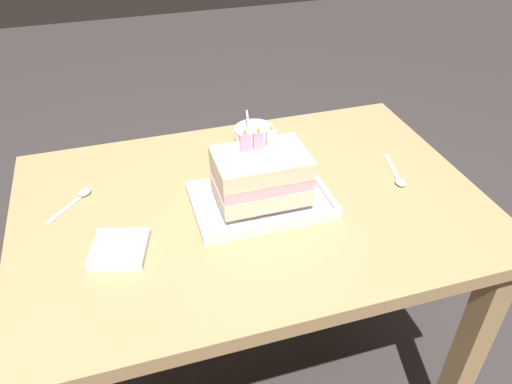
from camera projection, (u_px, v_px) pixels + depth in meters
name	position (u px, v px, depth m)	size (l,w,h in m)	color
ground_plane	(252.00, 383.00, 1.62)	(8.00, 8.00, 0.00)	#383333
dining_table	(251.00, 238.00, 1.25)	(1.09, 0.74, 0.75)	tan
foil_tray	(261.00, 201.00, 1.17)	(0.32, 0.21, 0.02)	silver
birthday_cake	(261.00, 175.00, 1.12)	(0.21, 0.14, 0.17)	beige
bowl_stack	(254.00, 134.00, 1.39)	(0.11, 0.11, 0.08)	white
serving_spoon_near_tray	(398.00, 178.00, 1.24)	(0.05, 0.15, 0.01)	silver
serving_spoon_by_bowls	(80.00, 196.00, 1.18)	(0.11, 0.12, 0.01)	silver
napkin_pile	(120.00, 249.00, 1.03)	(0.14, 0.14, 0.02)	white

